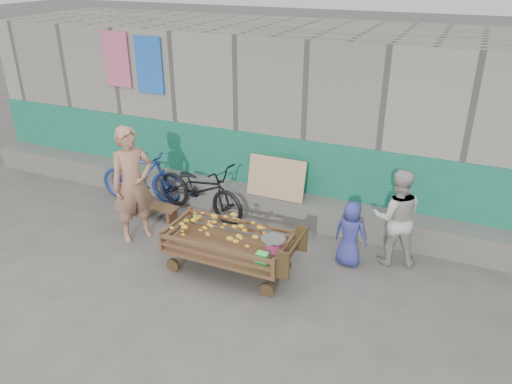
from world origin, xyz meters
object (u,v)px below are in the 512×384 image
at_px(child, 350,234).
at_px(bicycle_dark, 200,189).
at_px(woman, 396,217).
at_px(banana_cart, 226,237).
at_px(vendor_man, 133,184).
at_px(bicycle_blue, 142,177).
at_px(bench, 153,208).

relative_size(child, bicycle_dark, 0.53).
relative_size(woman, bicycle_dark, 0.79).
xyz_separation_m(woman, child, (-0.57, -0.31, -0.24)).
height_order(woman, bicycle_dark, woman).
distance_m(banana_cart, bicycle_dark, 1.84).
xyz_separation_m(vendor_man, child, (3.33, 0.61, -0.43)).
distance_m(vendor_man, woman, 4.01).
distance_m(vendor_man, bicycle_blue, 1.45).
bearing_deg(child, woman, -142.42).
distance_m(child, bicycle_dark, 2.82).
relative_size(bench, bicycle_blue, 0.59).
bearing_deg(bench, bicycle_blue, 138.07).
height_order(bench, vendor_man, vendor_man).
bearing_deg(vendor_man, bicycle_blue, 65.34).
distance_m(bench, bicycle_blue, 0.80).
bearing_deg(bicycle_blue, bench, -142.79).
relative_size(vendor_man, bicycle_blue, 1.18).
xyz_separation_m(bench, bicycle_dark, (0.72, 0.42, 0.32)).
relative_size(bicycle_dark, bicycle_blue, 1.19).
xyz_separation_m(bench, child, (3.50, -0.07, 0.33)).
xyz_separation_m(banana_cart, bicycle_dark, (-1.20, 1.39, -0.06)).
height_order(banana_cart, child, child).
distance_m(woman, child, 0.69).
bearing_deg(child, vendor_man, 19.31).
relative_size(vendor_man, bicycle_dark, 0.99).
xyz_separation_m(child, bicycle_blue, (-4.04, 0.56, -0.03)).
xyz_separation_m(vendor_man, bicycle_dark, (0.55, 1.10, -0.44)).
bearing_deg(banana_cart, bicycle_blue, 149.47).
distance_m(woman, bicycle_dark, 3.36).
relative_size(banana_cart, bench, 2.07).
xyz_separation_m(banana_cart, child, (1.57, 0.89, -0.05)).
height_order(vendor_man, woman, vendor_man).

